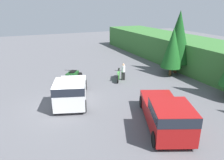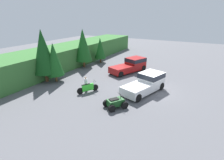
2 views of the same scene
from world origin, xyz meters
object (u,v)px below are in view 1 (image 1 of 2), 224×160
(pickup_truck_second, at_px, (71,90))
(pickup_truck_red, at_px, (167,114))
(quad_atv, at_px, (72,76))
(rider_person, at_px, (123,71))
(dirt_bike, at_px, (118,75))

(pickup_truck_second, bearing_deg, pickup_truck_red, 53.80)
(quad_atv, distance_m, rider_person, 4.79)
(pickup_truck_red, relative_size, rider_person, 3.67)
(pickup_truck_red, relative_size, pickup_truck_second, 1.06)
(pickup_truck_second, distance_m, quad_atv, 4.96)
(dirt_bike, xyz_separation_m, quad_atv, (-1.49, -4.07, -0.03))
(quad_atv, bearing_deg, pickup_truck_red, 49.65)
(pickup_truck_red, height_order, dirt_bike, pickup_truck_red)
(pickup_truck_second, xyz_separation_m, rider_person, (-3.06, 5.71, -0.12))
(pickup_truck_red, relative_size, dirt_bike, 2.70)
(pickup_truck_second, relative_size, rider_person, 3.45)
(pickup_truck_second, bearing_deg, dirt_bike, 139.15)
(pickup_truck_red, distance_m, dirt_bike, 9.02)
(pickup_truck_second, bearing_deg, rider_person, 135.69)
(pickup_truck_second, distance_m, dirt_bike, 6.26)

